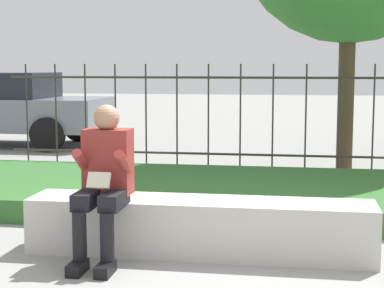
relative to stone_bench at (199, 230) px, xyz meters
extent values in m
plane|color=gray|center=(0.23, 0.00, -0.21)|extent=(60.00, 60.00, 0.00)
cube|color=beige|center=(0.00, 0.00, 0.03)|extent=(2.89, 0.51, 0.47)
cube|color=#9B978F|center=(0.00, 0.00, -0.17)|extent=(2.78, 0.47, 0.08)
cube|color=black|center=(-0.84, -0.66, -0.16)|extent=(0.11, 0.26, 0.09)
cylinder|color=black|center=(-0.84, -0.60, 0.07)|extent=(0.11, 0.11, 0.38)
cube|color=black|center=(-0.84, -0.39, 0.32)|extent=(0.15, 0.42, 0.13)
cube|color=black|center=(-0.62, -0.66, -0.16)|extent=(0.11, 0.26, 0.09)
cylinder|color=black|center=(-0.62, -0.60, 0.07)|extent=(0.11, 0.11, 0.38)
cube|color=black|center=(-0.62, -0.39, 0.32)|extent=(0.15, 0.42, 0.13)
cube|color=maroon|center=(-0.73, -0.18, 0.59)|extent=(0.38, 0.24, 0.54)
sphere|color=tan|center=(-0.73, -0.20, 0.95)|extent=(0.21, 0.21, 0.21)
cylinder|color=maroon|center=(-0.90, -0.34, 0.61)|extent=(0.08, 0.29, 0.24)
cylinder|color=maroon|center=(-0.56, -0.34, 0.61)|extent=(0.08, 0.29, 0.24)
cube|color=beige|center=(-0.73, -0.44, 0.48)|extent=(0.18, 0.09, 0.13)
cube|color=#33662D|center=(0.23, 2.00, -0.09)|extent=(9.30, 2.60, 0.24)
cylinder|color=#332D28|center=(0.23, 3.84, 0.11)|extent=(7.30, 0.03, 0.03)
cylinder|color=#332D28|center=(0.23, 3.84, 1.20)|extent=(7.30, 0.03, 0.03)
cylinder|color=#332D28|center=(-3.19, 3.84, 0.59)|extent=(0.02, 0.02, 1.60)
cylinder|color=#332D28|center=(-2.73, 3.84, 0.59)|extent=(0.02, 0.02, 1.60)
cylinder|color=#332D28|center=(-2.28, 3.84, 0.59)|extent=(0.02, 0.02, 1.60)
cylinder|color=#332D28|center=(-1.82, 3.84, 0.59)|extent=(0.02, 0.02, 1.60)
cylinder|color=#332D28|center=(-1.37, 3.84, 0.59)|extent=(0.02, 0.02, 1.60)
cylinder|color=#332D28|center=(-0.91, 3.84, 0.59)|extent=(0.02, 0.02, 1.60)
cylinder|color=#332D28|center=(-0.45, 3.84, 0.59)|extent=(0.02, 0.02, 1.60)
cylinder|color=#332D28|center=(0.00, 3.84, 0.59)|extent=(0.02, 0.02, 1.60)
cylinder|color=#332D28|center=(0.46, 3.84, 0.59)|extent=(0.02, 0.02, 1.60)
cylinder|color=#332D28|center=(0.91, 3.84, 0.59)|extent=(0.02, 0.02, 1.60)
cylinder|color=#332D28|center=(1.37, 3.84, 0.59)|extent=(0.02, 0.02, 1.60)
cylinder|color=#332D28|center=(1.83, 3.84, 0.59)|extent=(0.02, 0.02, 1.60)
cube|color=slate|center=(-5.00, 6.79, 0.43)|extent=(4.13, 1.77, 0.63)
cylinder|color=black|center=(-3.72, 5.92, 0.11)|extent=(0.64, 0.20, 0.64)
cylinder|color=black|center=(-3.72, 7.65, 0.11)|extent=(0.64, 0.20, 0.64)
cylinder|color=#4C3D28|center=(1.49, 4.40, 1.11)|extent=(0.24, 0.24, 2.63)
camera|label=1|loc=(0.78, -5.19, 1.37)|focal=60.00mm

